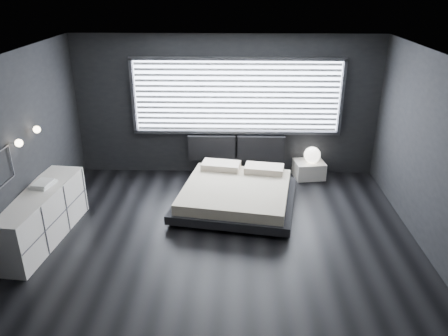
{
  "coord_description": "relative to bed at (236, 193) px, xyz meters",
  "views": [
    {
      "loc": [
        0.18,
        -5.66,
        3.74
      ],
      "look_at": [
        0.0,
        0.85,
        0.9
      ],
      "focal_mm": 35.0,
      "sensor_mm": 36.0,
      "label": 1
    }
  ],
  "objects": [
    {
      "name": "wall_art_lower",
      "position": [
        -3.18,
        -1.54,
        1.14
      ],
      "size": [
        0.01,
        0.48,
        0.48
      ],
      "color": "#47474C",
      "rests_on": "ground"
    },
    {
      "name": "window",
      "position": [
        -0.01,
        1.46,
        1.37
      ],
      "size": [
        4.14,
        0.09,
        1.52
      ],
      "color": "white",
      "rests_on": "ground"
    },
    {
      "name": "book_stack",
      "position": [
        -2.97,
        -0.93,
        0.6
      ],
      "size": [
        0.35,
        0.41,
        0.07
      ],
      "color": "silver",
      "rests_on": "dresser"
    },
    {
      "name": "dresser",
      "position": [
        -2.98,
        -1.17,
        0.16
      ],
      "size": [
        0.77,
        2.06,
        0.81
      ],
      "color": "silver",
      "rests_on": "ground"
    },
    {
      "name": "nightstand",
      "position": [
        1.48,
        1.26,
        -0.07
      ],
      "size": [
        0.65,
        0.57,
        0.34
      ],
      "primitive_type": "cube",
      "rotation": [
        0.0,
        0.0,
        0.15
      ],
      "color": "silver",
      "rests_on": "ground"
    },
    {
      "name": "sconce_near",
      "position": [
        -3.09,
        -1.19,
        1.36
      ],
      "size": [
        0.18,
        0.11,
        0.11
      ],
      "color": "silver",
      "rests_on": "ground"
    },
    {
      "name": "sconce_far",
      "position": [
        -3.09,
        -0.59,
        1.36
      ],
      "size": [
        0.18,
        0.11,
        0.11
      ],
      "color": "silver",
      "rests_on": "ground"
    },
    {
      "name": "orb_lamp",
      "position": [
        1.51,
        1.23,
        0.26
      ],
      "size": [
        0.33,
        0.33,
        0.33
      ],
      "primitive_type": "sphere",
      "color": "white",
      "rests_on": "nightstand"
    },
    {
      "name": "headboard",
      "position": [
        -0.01,
        1.4,
        0.33
      ],
      "size": [
        1.96,
        0.16,
        0.52
      ],
      "color": "black",
      "rests_on": "ground"
    },
    {
      "name": "room",
      "position": [
        -0.21,
        -1.24,
        1.16
      ],
      "size": [
        6.04,
        6.0,
        2.8
      ],
      "color": "black",
      "rests_on": "ground"
    },
    {
      "name": "bed",
      "position": [
        0.0,
        0.0,
        0.0
      ],
      "size": [
        2.3,
        2.23,
        0.52
      ],
      "color": "black",
      "rests_on": "ground"
    }
  ]
}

